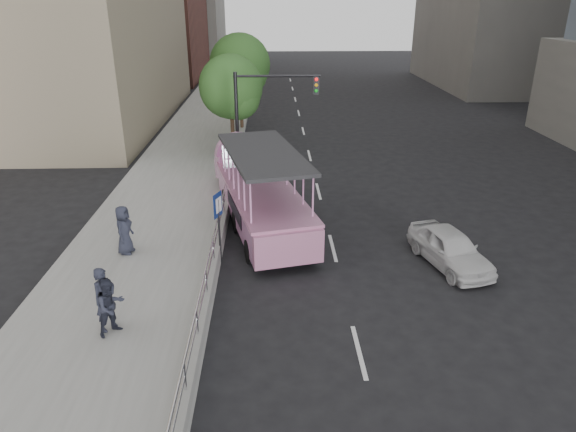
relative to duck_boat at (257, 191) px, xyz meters
name	(u,v)px	position (x,y,z in m)	size (l,w,h in m)	color
ground	(314,309)	(1.81, -6.86, -1.20)	(160.00, 160.00, 0.00)	black
sidewalk	(175,190)	(-3.94, 3.14, -1.05)	(5.50, 80.00, 0.30)	#A4A39E
kerb_wall	(214,264)	(-1.31, -4.86, -0.72)	(0.24, 30.00, 0.36)	gray
guardrail	(213,246)	(-1.31, -4.86, -0.06)	(0.07, 22.00, 0.71)	silver
duck_boat	(257,191)	(0.00, 0.00, 0.00)	(4.47, 10.00, 3.23)	black
car	(450,248)	(6.62, -4.27, -0.57)	(1.50, 3.71, 1.27)	silver
pedestrian_near	(105,299)	(-3.78, -8.03, 0.00)	(0.66, 0.43, 1.80)	#232533
pedestrian_mid	(111,306)	(-3.60, -8.22, -0.10)	(0.78, 0.61, 1.61)	#232533
pedestrian_far	(124,230)	(-4.46, -3.57, -0.04)	(0.84, 0.55, 1.72)	#232533
parking_sign	(219,219)	(-1.18, -3.86, 0.43)	(0.23, 0.55, 2.57)	black
traffic_signal	(261,107)	(0.11, 5.64, 2.30)	(4.20, 0.32, 5.20)	black
street_tree_near	(233,90)	(-1.49, 9.07, 2.62)	(3.52, 3.52, 5.72)	#322516
street_tree_far	(241,67)	(-1.29, 15.07, 3.11)	(3.97, 3.97, 6.45)	#322516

